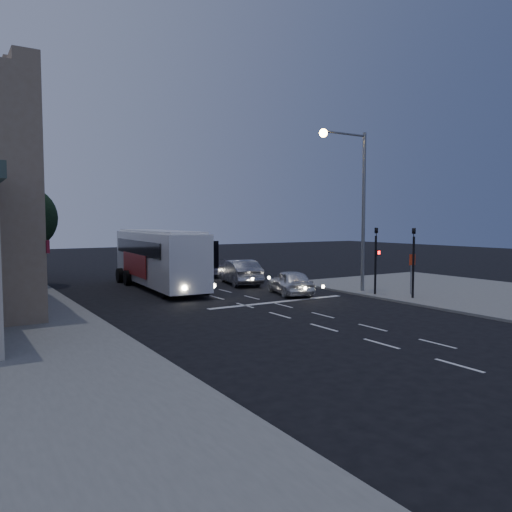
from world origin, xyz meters
TOP-DOWN VIEW (x-y plane):
  - ground at (0.00, 0.00)m, footprint 120.00×120.00m
  - road_markings at (1.29, 3.31)m, footprint 8.00×30.55m
  - tour_bus at (-1.27, 10.31)m, footprint 3.18×11.74m
  - car_suv at (4.03, 3.80)m, footprint 2.73×4.42m
  - car_sedan_a at (3.90, 9.27)m, footprint 2.72×5.14m
  - car_sedan_b at (3.93, 15.21)m, footprint 2.17×5.04m
  - car_sedan_c at (3.78, 20.38)m, footprint 2.61×5.20m
  - traffic_signal_main at (7.60, 0.78)m, footprint 0.25×0.35m
  - traffic_signal_side at (8.30, -1.20)m, footprint 0.18×0.15m
  - regulatory_sign at (9.30, -0.24)m, footprint 0.45×0.12m
  - streetlight at (7.34, 2.20)m, footprint 3.32×0.44m
  - street_tree at (-8.21, 15.02)m, footprint 4.00×4.00m

SIDE VIEW (x-z plane):
  - ground at x=0.00m, z-range 0.00..0.00m
  - road_markings at x=1.29m, z-range 0.00..0.01m
  - car_suv at x=4.03m, z-range 0.00..1.40m
  - car_sedan_c at x=3.78m, z-range 0.00..1.41m
  - car_sedan_b at x=3.93m, z-range 0.00..1.45m
  - car_sedan_a at x=3.90m, z-range 0.00..1.61m
  - regulatory_sign at x=9.30m, z-range 0.50..2.70m
  - tour_bus at x=-1.27m, z-range 0.14..3.71m
  - traffic_signal_main at x=7.60m, z-range 0.37..4.47m
  - traffic_signal_side at x=8.30m, z-range 0.37..4.47m
  - street_tree at x=-8.21m, z-range 1.40..7.60m
  - streetlight at x=7.34m, z-range 1.23..10.23m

